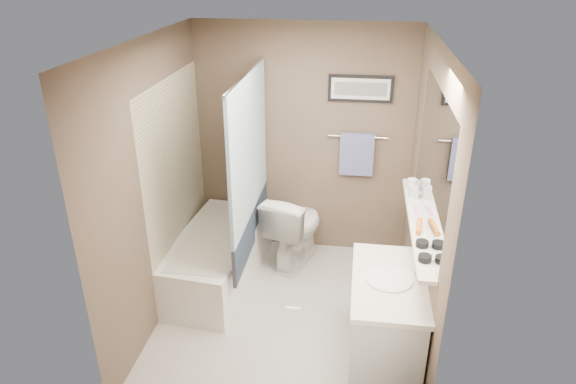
# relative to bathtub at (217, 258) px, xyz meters

# --- Properties ---
(ground) EXTENTS (2.50, 2.50, 0.00)m
(ground) POSITION_rel_bathtub_xyz_m (0.75, -0.45, -0.25)
(ground) COLOR #BCB7AE
(ground) RESTS_ON ground
(ceiling) EXTENTS (2.20, 2.50, 0.04)m
(ceiling) POSITION_rel_bathtub_xyz_m (0.75, -0.45, 2.13)
(ceiling) COLOR white
(ceiling) RESTS_ON wall_back
(wall_back) EXTENTS (2.20, 0.04, 2.40)m
(wall_back) POSITION_rel_bathtub_xyz_m (0.75, 0.78, 0.95)
(wall_back) COLOR brown
(wall_back) RESTS_ON ground
(wall_front) EXTENTS (2.20, 0.04, 2.40)m
(wall_front) POSITION_rel_bathtub_xyz_m (0.75, -1.68, 0.95)
(wall_front) COLOR brown
(wall_front) RESTS_ON ground
(wall_left) EXTENTS (0.04, 2.50, 2.40)m
(wall_left) POSITION_rel_bathtub_xyz_m (-0.33, -0.45, 0.95)
(wall_left) COLOR brown
(wall_left) RESTS_ON ground
(wall_right) EXTENTS (0.04, 2.50, 2.40)m
(wall_right) POSITION_rel_bathtub_xyz_m (1.83, -0.45, 0.95)
(wall_right) COLOR brown
(wall_right) RESTS_ON ground
(tile_surround) EXTENTS (0.02, 1.55, 2.00)m
(tile_surround) POSITION_rel_bathtub_xyz_m (-0.34, 0.05, 0.75)
(tile_surround) COLOR beige
(tile_surround) RESTS_ON wall_left
(curtain_rod) EXTENTS (0.02, 1.55, 0.02)m
(curtain_rod) POSITION_rel_bathtub_xyz_m (0.35, 0.05, 1.80)
(curtain_rod) COLOR silver
(curtain_rod) RESTS_ON wall_left
(curtain_upper) EXTENTS (0.03, 1.45, 1.28)m
(curtain_upper) POSITION_rel_bathtub_xyz_m (0.35, 0.05, 1.15)
(curtain_upper) COLOR silver
(curtain_upper) RESTS_ON curtain_rod
(curtain_lower) EXTENTS (0.03, 1.45, 0.36)m
(curtain_lower) POSITION_rel_bathtub_xyz_m (0.35, 0.05, 0.33)
(curtain_lower) COLOR #273649
(curtain_lower) RESTS_ON curtain_rod
(mirror) EXTENTS (0.02, 1.60, 1.00)m
(mirror) POSITION_rel_bathtub_xyz_m (1.84, -0.60, 1.37)
(mirror) COLOR silver
(mirror) RESTS_ON wall_right
(shelf) EXTENTS (0.12, 1.60, 0.03)m
(shelf) POSITION_rel_bathtub_xyz_m (1.79, -0.60, 0.85)
(shelf) COLOR silver
(shelf) RESTS_ON wall_right
(towel_bar) EXTENTS (0.60, 0.02, 0.02)m
(towel_bar) POSITION_rel_bathtub_xyz_m (1.30, 0.77, 1.05)
(towel_bar) COLOR silver
(towel_bar) RESTS_ON wall_back
(towel) EXTENTS (0.34, 0.05, 0.44)m
(towel) POSITION_rel_bathtub_xyz_m (1.30, 0.75, 0.87)
(towel) COLOR #9199D4
(towel) RESTS_ON towel_bar
(art_frame) EXTENTS (0.62, 0.02, 0.26)m
(art_frame) POSITION_rel_bathtub_xyz_m (1.30, 0.79, 1.53)
(art_frame) COLOR black
(art_frame) RESTS_ON wall_back
(art_mat) EXTENTS (0.56, 0.00, 0.20)m
(art_mat) POSITION_rel_bathtub_xyz_m (1.30, 0.77, 1.53)
(art_mat) COLOR white
(art_mat) RESTS_ON art_frame
(art_image) EXTENTS (0.50, 0.00, 0.13)m
(art_image) POSITION_rel_bathtub_xyz_m (1.30, 0.77, 1.53)
(art_image) COLOR #595959
(art_image) RESTS_ON art_mat
(door) EXTENTS (0.80, 0.02, 2.00)m
(door) POSITION_rel_bathtub_xyz_m (1.30, -1.69, 0.75)
(door) COLOR silver
(door) RESTS_ON wall_front
(door_handle) EXTENTS (0.10, 0.02, 0.02)m
(door_handle) POSITION_rel_bathtub_xyz_m (0.97, -1.64, 0.75)
(door_handle) COLOR silver
(door_handle) RESTS_ON door
(bathtub) EXTENTS (0.85, 1.56, 0.50)m
(bathtub) POSITION_rel_bathtub_xyz_m (0.00, 0.00, 0.00)
(bathtub) COLOR white
(bathtub) RESTS_ON ground
(tub_rim) EXTENTS (0.56, 1.36, 0.02)m
(tub_rim) POSITION_rel_bathtub_xyz_m (-0.00, -0.00, 0.25)
(tub_rim) COLOR silver
(tub_rim) RESTS_ON bathtub
(toilet) EXTENTS (0.66, 0.88, 0.79)m
(toilet) POSITION_rel_bathtub_xyz_m (0.72, 0.45, 0.15)
(toilet) COLOR white
(toilet) RESTS_ON ground
(vanity) EXTENTS (0.54, 0.92, 0.80)m
(vanity) POSITION_rel_bathtub_xyz_m (1.60, -1.01, 0.15)
(vanity) COLOR silver
(vanity) RESTS_ON ground
(countertop) EXTENTS (0.54, 0.96, 0.04)m
(countertop) POSITION_rel_bathtub_xyz_m (1.59, -1.01, 0.57)
(countertop) COLOR white
(countertop) RESTS_ON vanity
(sink_basin) EXTENTS (0.34, 0.34, 0.01)m
(sink_basin) POSITION_rel_bathtub_xyz_m (1.58, -1.01, 0.60)
(sink_basin) COLOR white
(sink_basin) RESTS_ON countertop
(faucet_spout) EXTENTS (0.02, 0.02, 0.10)m
(faucet_spout) POSITION_rel_bathtub_xyz_m (1.78, -1.01, 0.64)
(faucet_spout) COLOR silver
(faucet_spout) RESTS_ON countertop
(faucet_knob) EXTENTS (0.05, 0.05, 0.05)m
(faucet_knob) POSITION_rel_bathtub_xyz_m (1.78, -0.91, 0.62)
(faucet_knob) COLOR silver
(faucet_knob) RESTS_ON countertop
(candle_bowl_near) EXTENTS (0.09, 0.09, 0.04)m
(candle_bowl_near) POSITION_rel_bathtub_xyz_m (1.79, -1.16, 0.89)
(candle_bowl_near) COLOR black
(candle_bowl_near) RESTS_ON shelf
(candle_bowl_far) EXTENTS (0.09, 0.09, 0.04)m
(candle_bowl_far) POSITION_rel_bathtub_xyz_m (1.79, -0.97, 0.89)
(candle_bowl_far) COLOR black
(candle_bowl_far) RESTS_ON shelf
(hair_brush_front) EXTENTS (0.07, 0.22, 0.04)m
(hair_brush_front) POSITION_rel_bathtub_xyz_m (1.79, -0.72, 0.89)
(hair_brush_front) COLOR orange
(hair_brush_front) RESTS_ON shelf
(pink_comb) EXTENTS (0.05, 0.16, 0.01)m
(pink_comb) POSITION_rel_bathtub_xyz_m (1.79, -0.42, 0.87)
(pink_comb) COLOR pink
(pink_comb) RESTS_ON shelf
(glass_jar) EXTENTS (0.08, 0.08, 0.10)m
(glass_jar) POSITION_rel_bathtub_xyz_m (1.79, -0.03, 0.92)
(glass_jar) COLOR white
(glass_jar) RESTS_ON shelf
(soap_bottle) EXTENTS (0.07, 0.08, 0.15)m
(soap_bottle) POSITION_rel_bathtub_xyz_m (1.79, -0.18, 0.94)
(soap_bottle) COLOR #999999
(soap_bottle) RESTS_ON shelf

